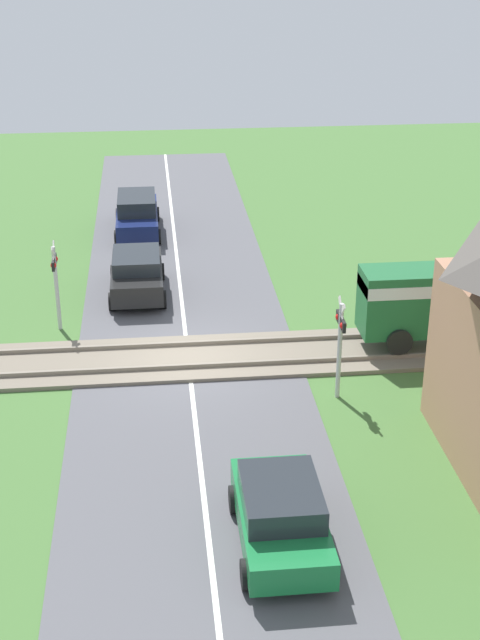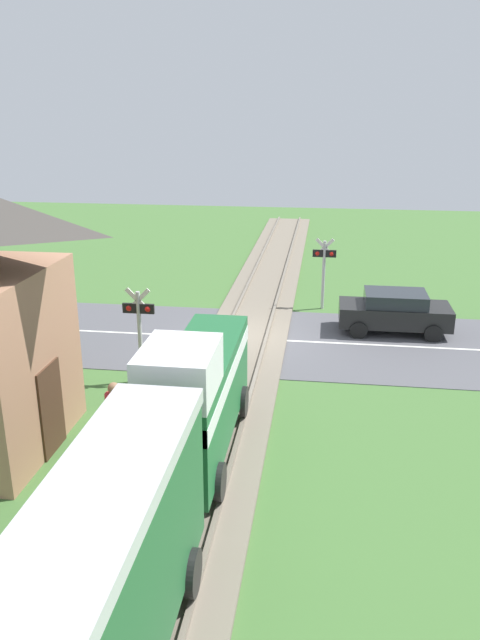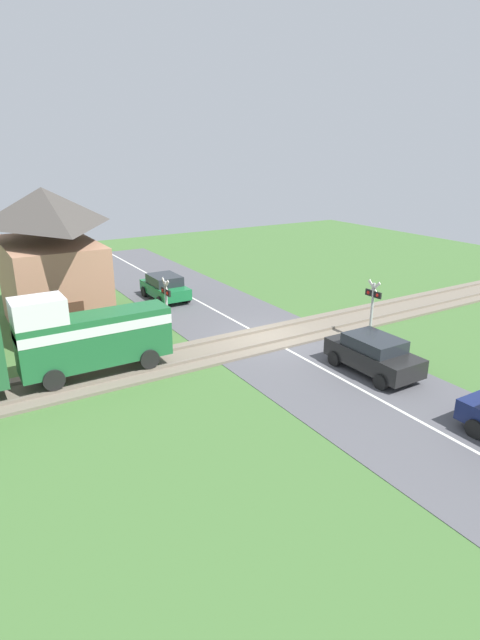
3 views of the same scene
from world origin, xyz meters
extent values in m
plane|color=#426B33|center=(0.00, 0.00, 0.00)|extent=(60.00, 60.00, 0.00)
cube|color=#515156|center=(0.00, 0.00, 0.01)|extent=(48.00, 6.40, 0.02)
cube|color=silver|center=(0.00, 0.00, 0.02)|extent=(48.00, 0.12, 0.00)
cube|color=#756B5B|center=(0.00, 0.00, 0.06)|extent=(2.80, 48.00, 0.12)
cube|color=slate|center=(-0.72, 0.00, 0.18)|extent=(0.10, 48.00, 0.12)
cube|color=slate|center=(0.72, 0.00, 0.18)|extent=(0.10, 48.00, 0.12)
cube|color=#1E6033|center=(0.00, 7.74, 1.57)|extent=(1.35, 5.51, 1.90)
cube|color=silver|center=(0.00, 7.74, 2.09)|extent=(1.37, 5.51, 0.36)
cube|color=silver|center=(0.00, 9.62, 2.97)|extent=(1.35, 1.76, 0.90)
cylinder|color=black|center=(-0.72, 5.98, 0.62)|extent=(0.14, 0.76, 0.76)
cylinder|color=black|center=(0.72, 5.98, 0.62)|extent=(0.14, 0.76, 0.76)
cylinder|color=black|center=(-0.72, 9.51, 0.62)|extent=(0.14, 0.76, 0.76)
cylinder|color=black|center=(0.72, 9.51, 0.62)|extent=(0.14, 0.76, 0.76)
cube|color=#235B33|center=(0.00, 14.04, 1.82)|extent=(1.35, 6.29, 2.40)
cube|color=#BCBCC1|center=(0.00, 14.04, 3.14)|extent=(1.41, 6.29, 0.24)
cylinder|color=black|center=(-0.72, 12.03, 0.62)|extent=(0.14, 0.76, 0.76)
cylinder|color=black|center=(0.72, 12.03, 0.62)|extent=(0.14, 0.76, 0.76)
cube|color=black|center=(-5.04, -1.44, 0.65)|extent=(3.81, 1.68, 0.70)
cube|color=#23282D|center=(-5.04, -1.44, 1.23)|extent=(2.10, 1.54, 0.46)
cylinder|color=black|center=(-3.80, -0.60, 0.30)|extent=(0.60, 0.18, 0.60)
cylinder|color=black|center=(-3.80, -2.28, 0.30)|extent=(0.60, 0.18, 0.60)
cylinder|color=black|center=(-6.28, -0.60, 0.30)|extent=(0.60, 0.18, 0.60)
cylinder|color=black|center=(-6.28, -2.28, 0.30)|extent=(0.60, 0.18, 0.60)
cylinder|color=black|center=(7.20, 0.61, 0.30)|extent=(0.60, 0.18, 0.60)
cylinder|color=black|center=(7.20, 2.27, 0.30)|extent=(0.60, 0.18, 0.60)
cylinder|color=#B7B7B7|center=(-2.53, -3.83, 1.35)|extent=(0.12, 0.12, 2.70)
cube|color=black|center=(-2.53, -3.83, 2.21)|extent=(0.90, 0.08, 0.28)
sphere|color=red|center=(-2.80, -3.83, 2.21)|extent=(0.18, 0.18, 0.18)
sphere|color=red|center=(-2.26, -3.83, 2.21)|extent=(0.18, 0.18, 0.18)
cube|color=silver|center=(-2.53, -3.83, 2.45)|extent=(0.72, 0.04, 0.72)
cube|color=silver|center=(-2.53, -3.83, 2.45)|extent=(0.72, 0.04, 0.72)
cylinder|color=#B7B7B7|center=(2.53, 3.83, 1.35)|extent=(0.12, 0.12, 2.70)
cube|color=black|center=(2.53, 3.83, 2.21)|extent=(0.90, 0.08, 0.28)
sphere|color=red|center=(2.80, 3.83, 2.21)|extent=(0.18, 0.18, 0.18)
sphere|color=red|center=(2.26, 3.83, 2.21)|extent=(0.18, 0.18, 0.18)
cube|color=silver|center=(2.53, 3.83, 2.45)|extent=(0.72, 0.04, 0.72)
cube|color=silver|center=(2.53, 3.83, 2.45)|extent=(0.72, 0.04, 0.72)
cube|color=#472D1E|center=(3.43, 7.81, 1.05)|extent=(0.06, 1.10, 2.10)
cylinder|color=#B2282D|center=(1.99, 7.67, 0.73)|extent=(0.43, 0.43, 1.46)
sphere|color=#936B4C|center=(1.99, 7.67, 1.59)|extent=(0.27, 0.27, 0.27)
camera|label=1|loc=(22.83, -0.89, 11.72)|focal=50.00mm
camera|label=2|loc=(-2.53, 19.78, 7.49)|focal=35.00mm
camera|label=3|loc=(-17.50, 12.15, 8.20)|focal=28.00mm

